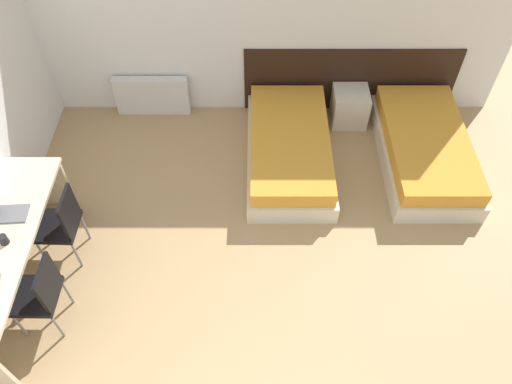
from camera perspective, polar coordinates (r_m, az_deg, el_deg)
name	(u,v)px	position (r m, az deg, el deg)	size (l,w,h in m)	color
wall_back	(256,16)	(6.09, 0.05, 19.52)	(6.20, 0.05, 2.70)	white
headboard_panel	(351,80)	(6.67, 10.81, 12.44)	(2.72, 0.03, 0.92)	black
bed_near_window	(290,149)	(6.00, 3.93, 4.94)	(1.00, 1.91, 0.43)	beige
bed_near_door	(425,149)	(6.32, 18.79, 4.66)	(1.00, 1.91, 0.43)	beige
nightstand	(351,107)	(6.63, 10.77, 9.55)	(0.44, 0.43, 0.46)	beige
radiator	(153,96)	(6.75, -11.66, 10.74)	(0.96, 0.12, 0.54)	silver
desk	(7,251)	(5.18, -26.62, -6.08)	(0.59, 2.11, 0.74)	beige
chair_near_laptop	(62,222)	(5.26, -21.24, -3.23)	(0.42, 0.42, 0.91)	black
chair_near_notebook	(41,292)	(4.88, -23.37, -10.46)	(0.41, 0.41, 0.91)	black
laptop	(4,210)	(5.19, -26.83, -1.83)	(0.33, 0.23, 0.32)	slate
mug	(4,239)	(5.00, -26.82, -4.83)	(0.08, 0.08, 0.09)	black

